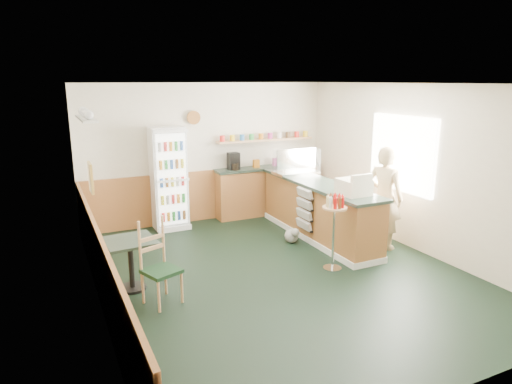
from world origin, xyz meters
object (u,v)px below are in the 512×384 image
drinks_fridge (169,179)px  cafe_table (131,255)px  cash_register (354,187)px  condiment_stand (334,219)px  shopkeeper (384,198)px  cafe_chair (159,259)px  display_case (296,162)px

drinks_fridge → cafe_table: size_ratio=2.73×
drinks_fridge → cafe_table: drinks_fridge is taller
cash_register → condiment_stand: size_ratio=0.39×
drinks_fridge → condiment_stand: bearing=-60.8°
cafe_table → shopkeeper: bearing=-2.4°
shopkeeper → condiment_stand: shopkeeper is taller
cash_register → cafe_chair: (-3.13, -0.22, -0.57)m
cash_register → shopkeeper: size_ratio=0.26×
cash_register → condiment_stand: 0.75m
display_case → condiment_stand: size_ratio=0.74×
cafe_table → cafe_chair: (0.27, -0.47, 0.07)m
cash_register → shopkeeper: (0.70, 0.08, -0.27)m
drinks_fridge → condiment_stand: size_ratio=1.71×
cafe_table → display_case: bearing=23.9°
shopkeeper → drinks_fridge: bearing=24.3°
cash_register → cafe_chair: 3.19m
shopkeeper → cafe_table: bearing=63.0°
display_case → drinks_fridge: bearing=158.6°
display_case → cafe_chair: bearing=-147.7°
display_case → cash_register: (-0.00, -1.76, -0.11)m
display_case → shopkeeper: (0.70, -1.68, -0.38)m
drinks_fridge → shopkeeper: (2.93, -2.55, -0.10)m
display_case → cafe_table: display_case is taller
shopkeeper → cash_register: bearing=72.0°
shopkeeper → cafe_table: shopkeeper is taller
drinks_fridge → display_case: bearing=-21.4°
drinks_fridge → display_case: 2.41m
cafe_chair → cafe_table: bearing=99.1°
display_case → cash_register: size_ratio=1.88×
condiment_stand → cafe_chair: (-2.56, 0.11, -0.21)m
drinks_fridge → shopkeeper: 3.89m
cafe_table → cash_register: bearing=-4.3°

